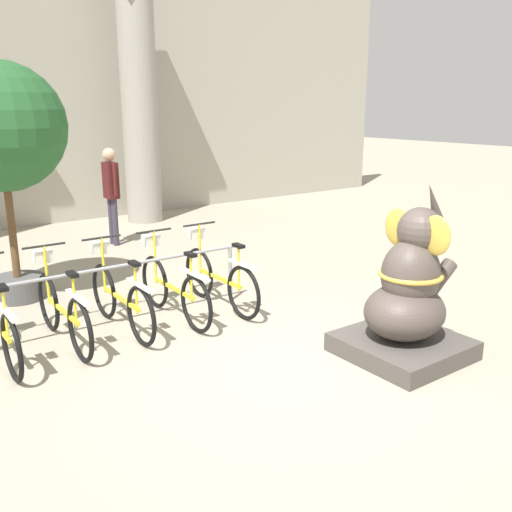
# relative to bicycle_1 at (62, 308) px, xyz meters

# --- Properties ---
(ground_plane) EXTENTS (60.00, 60.00, 0.00)m
(ground_plane) POSITION_rel_bicycle_1_xyz_m (1.68, -1.87, -0.41)
(ground_plane) COLOR #9E937F
(building_facade) EXTENTS (20.00, 0.20, 6.00)m
(building_facade) POSITION_rel_bicycle_1_xyz_m (1.68, 6.73, 2.59)
(building_facade) COLOR #A39E8E
(building_facade) RESTS_ON ground_plane
(column_right) EXTENTS (0.97, 0.97, 5.16)m
(column_right) POSITION_rel_bicycle_1_xyz_m (3.72, 5.73, 2.21)
(column_right) COLOR gray
(column_right) RESTS_ON ground_plane
(bike_rack) EXTENTS (3.30, 0.05, 0.77)m
(bike_rack) POSITION_rel_bicycle_1_xyz_m (0.68, 0.08, 0.19)
(bike_rack) COLOR gray
(bike_rack) RESTS_ON ground_plane
(bicycle_1) EXTENTS (0.48, 1.74, 1.04)m
(bicycle_1) POSITION_rel_bicycle_1_xyz_m (0.00, 0.00, 0.00)
(bicycle_1) COLOR black
(bicycle_1) RESTS_ON ground_plane
(bicycle_2) EXTENTS (0.48, 1.74, 1.04)m
(bicycle_2) POSITION_rel_bicycle_1_xyz_m (0.68, -0.00, 0.00)
(bicycle_2) COLOR black
(bicycle_2) RESTS_ON ground_plane
(bicycle_3) EXTENTS (0.48, 1.74, 1.04)m
(bicycle_3) POSITION_rel_bicycle_1_xyz_m (1.35, -0.03, 0.00)
(bicycle_3) COLOR black
(bicycle_3) RESTS_ON ground_plane
(bicycle_4) EXTENTS (0.48, 1.74, 1.04)m
(bicycle_4) POSITION_rel_bicycle_1_xyz_m (2.03, -0.01, 0.00)
(bicycle_4) COLOR black
(bicycle_4) RESTS_ON ground_plane
(elephant_statue) EXTENTS (1.16, 1.16, 1.84)m
(elephant_statue) POSITION_rel_bicycle_1_xyz_m (2.83, -2.42, 0.21)
(elephant_statue) COLOR #4C4742
(elephant_statue) RESTS_ON ground_plane
(person_pedestrian) EXTENTS (0.24, 0.47, 1.80)m
(person_pedestrian) POSITION_rel_bicycle_1_xyz_m (2.27, 4.00, 0.68)
(person_pedestrian) COLOR #383342
(person_pedestrian) RESTS_ON ground_plane
(potted_tree) EXTENTS (1.65, 1.65, 3.12)m
(potted_tree) POSITION_rel_bicycle_1_xyz_m (-0.01, 1.86, 1.82)
(potted_tree) COLOR #4C4C4C
(potted_tree) RESTS_ON ground_plane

